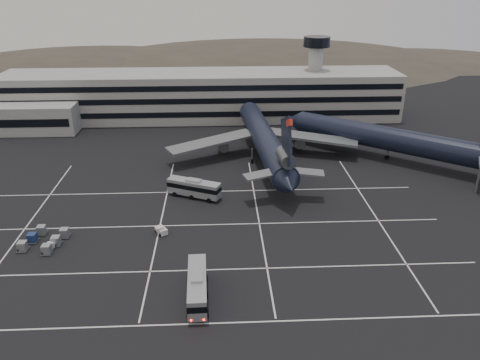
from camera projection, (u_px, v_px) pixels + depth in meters
name	position (u px, v px, depth m)	size (l,w,h in m)	color
ground	(192.00, 237.00, 80.94)	(260.00, 260.00, 0.00)	black
lane_markings	(198.00, 234.00, 81.64)	(90.00, 55.62, 0.01)	silver
terminal	(192.00, 96.00, 142.78)	(125.00, 26.00, 24.00)	gray
hills	(243.00, 85.00, 241.54)	(352.00, 180.00, 44.00)	#38332B
trijet_main	(265.00, 140.00, 111.36)	(47.30, 57.69, 18.08)	black
trijet_far	(394.00, 139.00, 111.41)	(48.54, 40.66, 18.08)	black
bus_near	(197.00, 285.00, 64.89)	(3.16, 11.40, 3.99)	gray
bus_far	(194.00, 187.00, 94.20)	(11.16, 6.93, 3.92)	gray
tug_a	(49.00, 246.00, 77.08)	(2.01, 2.44, 1.37)	silver
tug_b	(162.00, 230.00, 81.58)	(2.55, 2.82, 1.56)	silver
uld_cluster	(44.00, 239.00, 78.55)	(7.78, 8.59, 1.64)	#2D2D30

